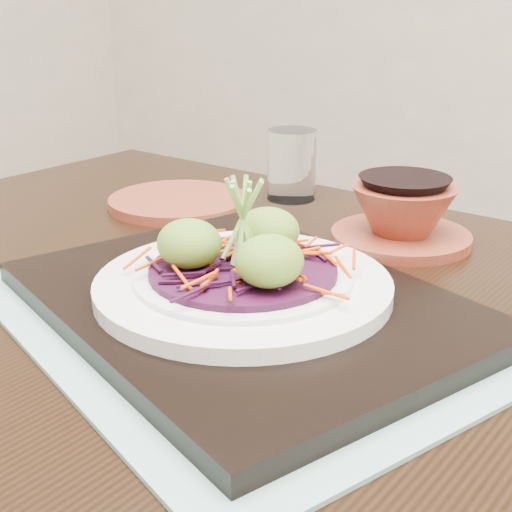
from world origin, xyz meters
The scene contains 11 objects.
dining_table centered at (-0.05, 0.04, 0.59)m, with size 1.16×0.84×0.68m.
placemat centered at (-0.04, 0.00, 0.68)m, with size 0.43×0.34×0.00m, color #80A598.
serving_tray centered at (-0.04, 0.00, 0.69)m, with size 0.37×0.28×0.02m, color black.
white_plate centered at (-0.04, 0.00, 0.71)m, with size 0.24×0.24×0.02m.
cabbage_bed centered at (-0.04, 0.00, 0.72)m, with size 0.15×0.15×0.01m, color #350A29.
carrot_julienne centered at (-0.04, 0.00, 0.73)m, with size 0.19×0.19×0.01m, color #D83A03, non-canonical shape.
guacamole_scoops centered at (-0.04, 0.00, 0.74)m, with size 0.13×0.12×0.04m.
scallion_garnish centered at (-0.04, 0.00, 0.76)m, with size 0.06×0.06×0.08m, color #80B749, non-canonical shape.
terracotta_side_plate centered at (-0.28, 0.23, 0.69)m, with size 0.17×0.17×0.01m, color maroon.
water_glass centered at (-0.17, 0.33, 0.72)m, with size 0.06×0.06×0.09m, color white.
terracotta_bowl_set centered at (0.01, 0.25, 0.71)m, with size 0.18×0.18×0.06m.
Camera 1 is at (0.25, -0.45, 0.93)m, focal length 50.00 mm.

